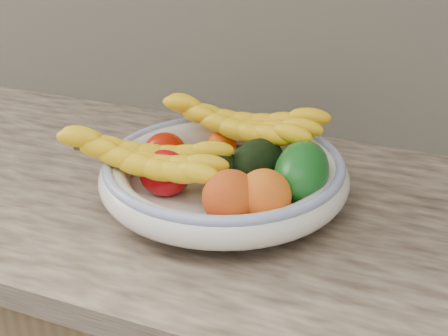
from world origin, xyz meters
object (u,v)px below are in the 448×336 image
green_mango (302,172)px  banana_bunch_front (142,162)px  fruit_bowl (224,175)px  banana_bunch_back (239,128)px

green_mango → banana_bunch_front: 0.24m
banana_bunch_front → fruit_bowl: bearing=24.4°
fruit_bowl → banana_bunch_back: size_ratio=1.28×
banana_bunch_front → banana_bunch_back: bearing=52.1°
green_mango → banana_bunch_front: (-0.23, -0.07, 0.01)m
green_mango → banana_bunch_back: size_ratio=0.41×
banana_bunch_back → banana_bunch_front: bearing=-114.1°
fruit_bowl → banana_bunch_back: bearing=97.5°
green_mango → banana_bunch_front: green_mango is taller
fruit_bowl → banana_bunch_back: 0.11m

